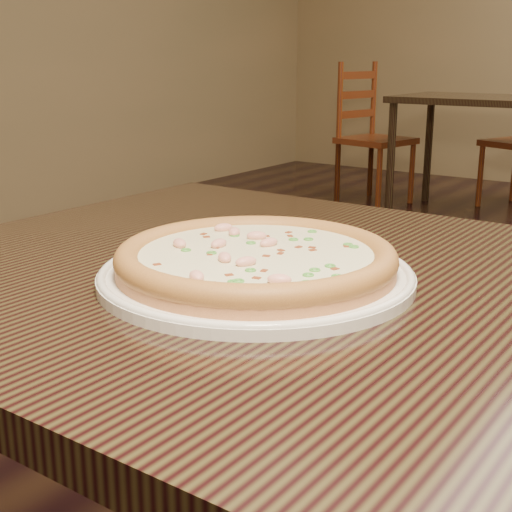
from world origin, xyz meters
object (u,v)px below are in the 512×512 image
Objects in this scene: hero_table at (368,373)px; chair_a at (370,139)px; pizza at (256,259)px; bg_table_left at (482,112)px; plate at (256,274)px.

chair_a is (-1.90, 3.79, -0.21)m from hero_table.
hero_table is 3.81× the size of pizza.
chair_a is at bearing 114.92° from pizza.
hero_table is 1.20× the size of bg_table_left.
hero_table is at bearing 22.64° from pizza.
plate is 4.24m from chair_a.
chair_a reaches higher than plate.
plate is at bearing -75.08° from bg_table_left.
pizza is (-0.12, -0.05, 0.13)m from hero_table.
plate is 0.02m from pizza.
chair_a is (-1.78, 3.84, -0.32)m from plate.
plate is at bearing 42.34° from pizza.
pizza is at bearing -65.08° from chair_a.
hero_table is at bearing 22.62° from plate.
pizza is 3.94m from bg_table_left.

